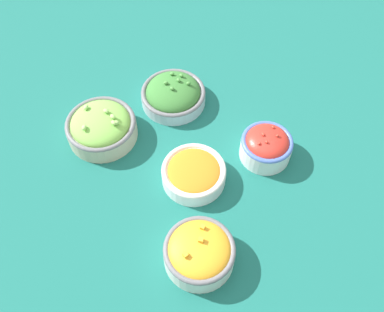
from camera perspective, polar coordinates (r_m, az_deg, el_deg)
ground_plane at (r=1.03m, az=-0.00°, el=-0.93°), size 3.00×3.00×0.00m
bowl_carrots at (r=0.98m, az=0.24°, el=-2.27°), size 0.15×0.15×0.05m
bowl_broccoli at (r=1.13m, az=-2.51°, el=8.24°), size 0.17×0.17×0.07m
bowl_squash at (r=0.89m, az=0.98°, el=-12.67°), size 0.15×0.15×0.08m
bowl_cherry_tomatoes at (r=1.03m, az=9.89°, el=1.41°), size 0.12×0.12×0.08m
bowl_lettuce at (r=1.07m, az=-12.01°, el=3.89°), size 0.17×0.17×0.08m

